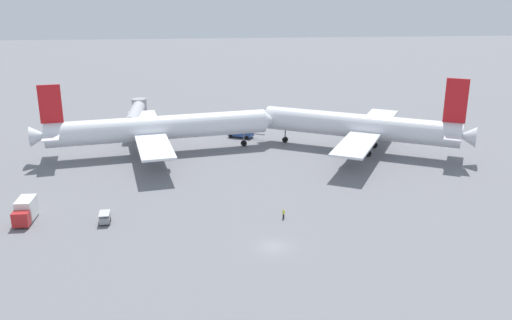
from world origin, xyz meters
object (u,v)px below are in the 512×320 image
jet_bridge (136,112)px  airliner_at_gate_left (157,128)px  gse_baggage_cart_trailing (105,218)px  ground_crew_wing_walker_right (284,214)px  gse_catering_truck_tall (25,211)px  airliner_being_pushed (361,127)px  pushback_tug (240,132)px

jet_bridge → airliner_at_gate_left: bearing=-71.6°
airliner_at_gate_left → jet_bridge: airliner_at_gate_left is taller
gse_baggage_cart_trailing → ground_crew_wing_walker_right: size_ratio=1.80×
gse_catering_truck_tall → ground_crew_wing_walker_right: bearing=-3.8°
airliner_at_gate_left → airliner_being_pushed: airliner_being_pushed is taller
gse_baggage_cart_trailing → ground_crew_wing_walker_right: (27.55, -0.87, -0.04)m
airliner_at_gate_left → ground_crew_wing_walker_right: airliner_at_gate_left is taller
airliner_at_gate_left → ground_crew_wing_walker_right: size_ratio=32.79×
pushback_tug → gse_baggage_cart_trailing: size_ratio=3.02×
gse_baggage_cart_trailing → airliner_at_gate_left: bearing=81.2°
airliner_at_gate_left → pushback_tug: (18.45, 10.92, -4.21)m
airliner_being_pushed → pushback_tug: airliner_being_pushed is taller
jet_bridge → gse_catering_truck_tall: bearing=-101.4°
airliner_being_pushed → ground_crew_wing_walker_right: bearing=-122.4°
airliner_being_pushed → jet_bridge: size_ratio=2.06×
jet_bridge → gse_baggage_cart_trailing: bearing=-88.8°
gse_baggage_cart_trailing → ground_crew_wing_walker_right: bearing=-1.8°
airliner_being_pushed → gse_catering_truck_tall: 69.31m
gse_baggage_cart_trailing → gse_catering_truck_tall: size_ratio=0.49×
airliner_at_gate_left → pushback_tug: airliner_at_gate_left is taller
airliner_at_gate_left → gse_catering_truck_tall: size_ratio=8.87×
airliner_at_gate_left → gse_baggage_cart_trailing: airliner_at_gate_left is taller
airliner_being_pushed → ground_crew_wing_walker_right: 40.88m
pushback_tug → jet_bridge: bearing=159.5°
airliner_at_gate_left → airliner_being_pushed: bearing=-3.3°
airliner_being_pushed → gse_catering_truck_tall: (-61.55, -31.64, -3.72)m
airliner_at_gate_left → jet_bridge: 21.44m
airliner_being_pushed → jet_bridge: airliner_being_pushed is taller
airliner_at_gate_left → ground_crew_wing_walker_right: bearing=-59.1°
pushback_tug → jet_bridge: size_ratio=0.40×
airliner_at_gate_left → ground_crew_wing_walker_right: (22.01, -36.83, -4.66)m
ground_crew_wing_walker_right → jet_bridge: jet_bridge is taller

